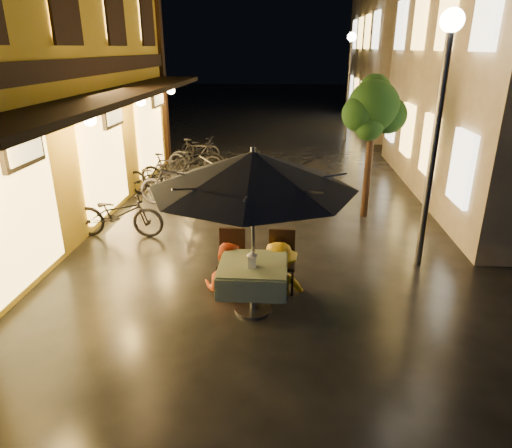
# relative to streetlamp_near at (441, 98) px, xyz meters

# --- Properties ---
(ground) EXTENTS (90.00, 90.00, 0.00)m
(ground) POSITION_rel_streetlamp_near_xyz_m (-3.00, -2.00, -2.92)
(ground) COLOR black
(ground) RESTS_ON ground
(east_building_far) EXTENTS (7.30, 10.30, 7.30)m
(east_building_far) POSITION_rel_streetlamp_near_xyz_m (4.49, 16.00, 0.74)
(east_building_far) COLOR beige
(east_building_far) RESTS_ON ground
(street_tree) EXTENTS (1.43, 1.20, 3.15)m
(street_tree) POSITION_rel_streetlamp_near_xyz_m (-0.59, 2.51, -0.50)
(street_tree) COLOR black
(street_tree) RESTS_ON ground
(streetlamp_near) EXTENTS (0.36, 0.36, 4.23)m
(streetlamp_near) POSITION_rel_streetlamp_near_xyz_m (0.00, 0.00, 0.00)
(streetlamp_near) COLOR #59595E
(streetlamp_near) RESTS_ON ground
(streetlamp_far) EXTENTS (0.36, 0.36, 4.23)m
(streetlamp_far) POSITION_rel_streetlamp_near_xyz_m (0.00, 12.00, 0.00)
(streetlamp_far) COLOR #59595E
(streetlamp_far) RESTS_ON ground
(cafe_table) EXTENTS (0.99, 0.99, 0.78)m
(cafe_table) POSITION_rel_streetlamp_near_xyz_m (-2.86, -1.76, -2.33)
(cafe_table) COLOR #59595E
(cafe_table) RESTS_ON ground
(patio_umbrella) EXTENTS (2.84, 2.84, 2.46)m
(patio_umbrella) POSITION_rel_streetlamp_near_xyz_m (-2.86, -1.76, -0.77)
(patio_umbrella) COLOR #59595E
(patio_umbrella) RESTS_ON ground
(cafe_chair_left) EXTENTS (0.42, 0.42, 0.97)m
(cafe_chair_left) POSITION_rel_streetlamp_near_xyz_m (-3.26, -1.02, -2.38)
(cafe_chair_left) COLOR black
(cafe_chair_left) RESTS_ON ground
(cafe_chair_right) EXTENTS (0.42, 0.42, 0.97)m
(cafe_chair_right) POSITION_rel_streetlamp_near_xyz_m (-2.46, -1.02, -2.38)
(cafe_chair_right) COLOR black
(cafe_chair_right) RESTS_ON ground
(table_lantern) EXTENTS (0.16, 0.16, 0.25)m
(table_lantern) POSITION_rel_streetlamp_near_xyz_m (-2.86, -1.89, -2.00)
(table_lantern) COLOR white
(table_lantern) RESTS_ON cafe_table
(person_orange) EXTENTS (0.91, 0.77, 1.63)m
(person_orange) POSITION_rel_streetlamp_near_xyz_m (-3.32, -1.21, -2.10)
(person_orange) COLOR #E65020
(person_orange) RESTS_ON ground
(person_yellow) EXTENTS (1.19, 0.88, 1.65)m
(person_yellow) POSITION_rel_streetlamp_near_xyz_m (-2.50, -1.18, -2.09)
(person_yellow) COLOR yellow
(person_yellow) RESTS_ON ground
(bicycle_0) EXTENTS (1.88, 0.68, 0.98)m
(bicycle_0) POSITION_rel_streetlamp_near_xyz_m (-5.84, 0.90, -2.43)
(bicycle_0) COLOR black
(bicycle_0) RESTS_ON ground
(bicycle_1) EXTENTS (1.82, 0.78, 1.06)m
(bicycle_1) POSITION_rel_streetlamp_near_xyz_m (-5.18, 2.88, -2.39)
(bicycle_1) COLOR black
(bicycle_1) RESTS_ON ground
(bicycle_2) EXTENTS (1.93, 1.34, 0.96)m
(bicycle_2) POSITION_rel_streetlamp_near_xyz_m (-5.82, 3.61, -2.44)
(bicycle_2) COLOR black
(bicycle_2) RESTS_ON ground
(bicycle_3) EXTENTS (1.75, 0.79, 1.01)m
(bicycle_3) POSITION_rel_streetlamp_near_xyz_m (-5.61, 4.19, -2.41)
(bicycle_3) COLOR black
(bicycle_3) RESTS_ON ground
(bicycle_4) EXTENTS (1.87, 0.94, 0.94)m
(bicycle_4) POSITION_rel_streetlamp_near_xyz_m (-5.24, 5.99, -2.45)
(bicycle_4) COLOR #222228
(bicycle_4) RESTS_ON ground
(bicycle_5) EXTENTS (1.84, 0.74, 1.08)m
(bicycle_5) POSITION_rel_streetlamp_near_xyz_m (-5.19, 5.99, -2.38)
(bicycle_5) COLOR black
(bicycle_5) RESTS_ON ground
(bicycle_6) EXTENTS (1.60, 0.98, 0.80)m
(bicycle_6) POSITION_rel_streetlamp_near_xyz_m (-5.47, 8.00, -2.52)
(bicycle_6) COLOR black
(bicycle_6) RESTS_ON ground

